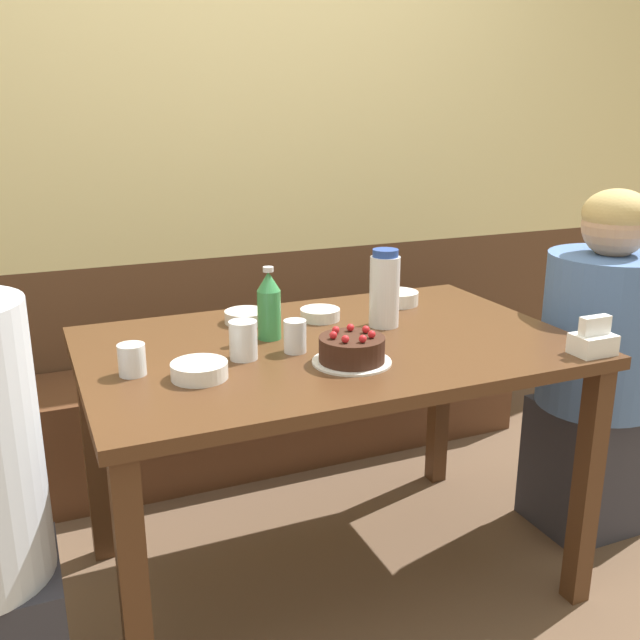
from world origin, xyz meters
TOP-DOWN VIEW (x-y plane):
  - ground_plane at (0.00, 0.00)m, footprint 12.00×12.00m
  - back_wall at (0.00, 1.05)m, footprint 4.80×0.04m
  - bench_seat at (0.00, 0.83)m, footprint 2.37×0.38m
  - dining_table at (0.00, 0.00)m, footprint 1.36×0.87m
  - birthday_cake at (-0.02, -0.18)m, footprint 0.21×0.21m
  - water_pitcher at (0.21, 0.07)m, footprint 0.09×0.09m
  - soju_bottle at (-0.15, 0.09)m, footprint 0.07×0.07m
  - napkin_holder at (0.60, -0.37)m, footprint 0.11×0.08m
  - bowl_soup_white at (-0.16, 0.27)m, footprint 0.13×0.13m
  - bowl_rice_small at (-0.41, -0.13)m, footprint 0.14×0.14m
  - bowl_side_dish at (0.37, 0.27)m, footprint 0.14×0.14m
  - bowl_sauce_shallow at (0.06, 0.21)m, footprint 0.12×0.12m
  - glass_water_tall at (-0.55, -0.05)m, footprint 0.07×0.07m
  - glass_tumbler_short at (-0.26, -0.04)m, footprint 0.07×0.07m
  - glass_shot_small at (-0.12, -0.04)m, footprint 0.06×0.06m
  - person_pale_blue_shirt at (0.94, -0.08)m, footprint 0.39×0.39m

SIDE VIEW (x-z plane):
  - ground_plane at x=0.00m, z-range 0.00..0.00m
  - bench_seat at x=0.00m, z-range 0.00..0.43m
  - person_pale_blue_shirt at x=0.94m, z-range 0.00..1.17m
  - dining_table at x=0.00m, z-range 0.29..1.06m
  - bowl_sauce_shallow at x=0.06m, z-range 0.77..0.81m
  - bowl_soup_white at x=-0.16m, z-range 0.77..0.81m
  - bowl_rice_small at x=-0.41m, z-range 0.77..0.81m
  - bowl_side_dish at x=0.37m, z-range 0.77..0.82m
  - birthday_cake at x=-0.02m, z-range 0.76..0.85m
  - napkin_holder at x=0.60m, z-range 0.76..0.86m
  - glass_water_tall at x=-0.55m, z-range 0.77..0.85m
  - glass_shot_small at x=-0.12m, z-range 0.77..0.86m
  - glass_tumbler_short at x=-0.26m, z-range 0.77..0.87m
  - soju_bottle at x=-0.15m, z-range 0.77..0.97m
  - water_pitcher at x=0.21m, z-range 0.77..1.00m
  - back_wall at x=0.00m, z-range 0.00..2.50m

